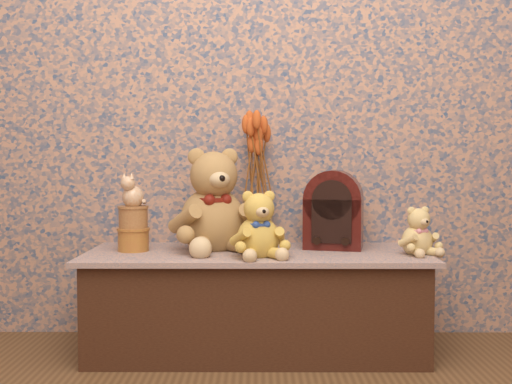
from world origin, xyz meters
TOP-DOWN VIEW (x-y plane):
  - display_shelf at (0.00, 1.23)m, footprint 1.35×0.56m
  - teddy_large at (-0.18, 1.28)m, footprint 0.47×0.51m
  - teddy_medium at (0.01, 1.10)m, footprint 0.27×0.30m
  - teddy_small at (0.62, 1.16)m, footprint 0.21×0.23m
  - cathedral_radio at (0.32, 1.32)m, footprint 0.27×0.22m
  - ceramic_vase at (0.01, 1.38)m, footprint 0.17×0.17m
  - dried_stalks at (0.01, 1.38)m, footprint 0.23×0.23m
  - biscuit_tin_lower at (-0.49, 1.24)m, footprint 0.16×0.16m
  - biscuit_tin_upper at (-0.49, 1.24)m, footprint 0.15×0.15m
  - cat_figurine at (-0.49, 1.24)m, footprint 0.14×0.14m

SIDE VIEW (x-z plane):
  - display_shelf at x=0.00m, z-range 0.00..0.40m
  - biscuit_tin_lower at x=-0.49m, z-range 0.40..0.49m
  - teddy_small at x=0.62m, z-range 0.40..0.60m
  - ceramic_vase at x=0.01m, z-range 0.40..0.61m
  - teddy_medium at x=0.01m, z-range 0.40..0.67m
  - biscuit_tin_upper at x=-0.49m, z-range 0.49..0.58m
  - cathedral_radio at x=0.32m, z-range 0.40..0.73m
  - teddy_large at x=-0.18m, z-range 0.40..0.84m
  - cat_figurine at x=-0.49m, z-range 0.58..0.72m
  - dried_stalks at x=0.01m, z-range 0.61..1.03m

